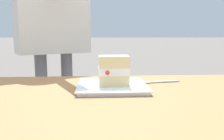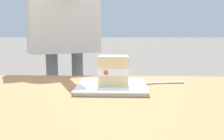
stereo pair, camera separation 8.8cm
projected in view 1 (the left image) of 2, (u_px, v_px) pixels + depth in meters
patio_table at (134, 124)px, 0.80m from camera, size 1.42×0.76×0.69m
dessert_plate at (112, 86)px, 0.89m from camera, size 0.26×0.26×0.02m
cake_slice at (114, 71)px, 0.86m from camera, size 0.11×0.09×0.11m
dessert_fork at (158, 82)px, 0.99m from camera, size 0.17×0.04×0.01m
diner_person at (52, 11)px, 1.41m from camera, size 0.47×0.59×1.55m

